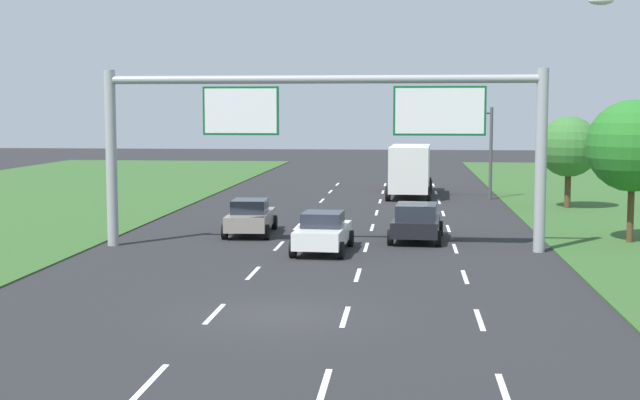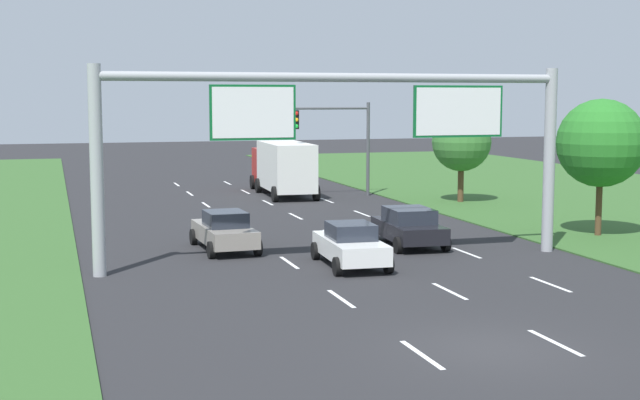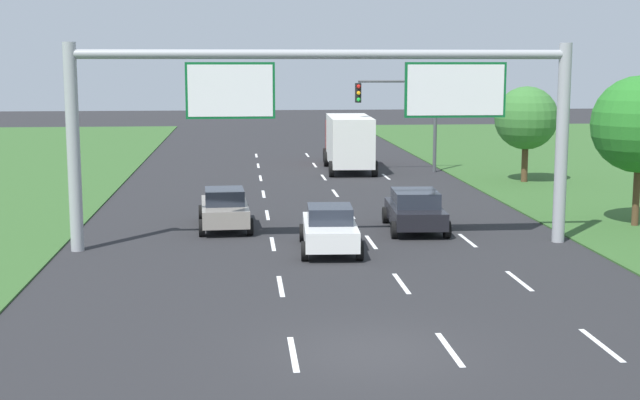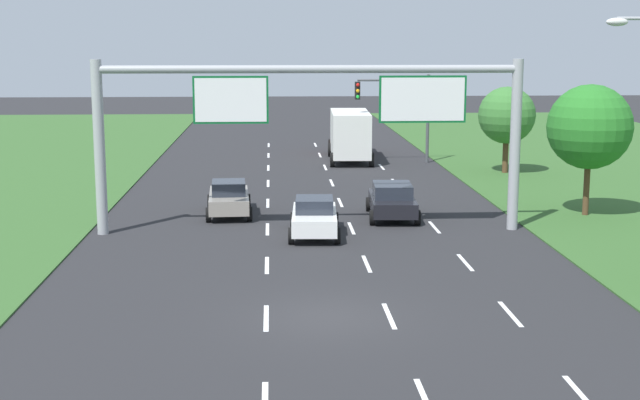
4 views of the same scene
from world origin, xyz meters
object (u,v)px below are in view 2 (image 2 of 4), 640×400
Objects in this scene: traffic_light_mast at (337,132)px; car_near_red at (409,226)px; roadside_tree_far at (461,142)px; sign_gantry at (348,126)px; car_lead_silver at (351,245)px; box_truck at (283,166)px; roadside_tree_mid at (601,143)px; car_mid_lane at (225,231)px.

car_near_red is at bearing -98.71° from traffic_light_mast.
sign_gantry is at bearing -127.64° from roadside_tree_far.
car_lead_silver is 23.11m from box_truck.
traffic_light_mast reaches higher than car_near_red.
box_truck is (3.41, 22.84, 0.98)m from car_lead_silver.
roadside_tree_far reaches higher than box_truck.
roadside_tree_far is (-0.26, 12.84, -0.56)m from roadside_tree_mid.
box_truck is 0.50× the size of sign_gantry.
box_truck is at bearing 149.14° from traffic_light_mast.
traffic_light_mast is at bearing 108.50° from roadside_tree_mid.
car_lead_silver is at bearing -164.88° from roadside_tree_mid.
box_truck is 4.00m from traffic_light_mast.
box_truck is 1.70× the size of roadside_tree_far.
traffic_light_mast reaches higher than roadside_tree_far.
car_mid_lane is at bearing -108.78° from box_truck.
car_near_red is at bearing 46.15° from car_lead_silver.
car_near_red is 0.25× the size of sign_gantry.
car_near_red is at bearing -123.38° from roadside_tree_far.
car_near_red is 0.97× the size of car_mid_lane.
roadside_tree_mid reaches higher than traffic_light_mast.
car_near_red is 15.50m from roadside_tree_far.
car_mid_lane is 19.64m from box_truck.
roadside_tree_far is (8.40, 12.76, 2.63)m from car_near_red.
traffic_light_mast reaches higher than car_lead_silver.
car_near_red is at bearing 37.32° from sign_gantry.
traffic_light_mast reaches higher than box_truck.
roadside_tree_far is at bearing -41.03° from traffic_light_mast.
traffic_light_mast is at bearing 56.42° from car_mid_lane.
roadside_tree_mid is (12.27, 3.31, 3.22)m from car_lead_silver.
car_lead_silver is at bearing -106.66° from traffic_light_mast.
car_mid_lane is at bearing 131.54° from car_lead_silver.
roadside_tree_mid is 12.85m from roadside_tree_far.
box_truck is at bearing 81.54° from sign_gantry.
traffic_light_mast is (6.19, 20.36, -1.02)m from sign_gantry.
car_near_red is 18.17m from traffic_light_mast.
car_mid_lane is at bearing -120.94° from traffic_light_mast.
car_lead_silver is 20.30m from roadside_tree_far.
roadside_tree_far is at bearing 91.17° from roadside_tree_mid.
roadside_tree_far is at bearing 52.36° from sign_gantry.
box_truck is (-0.19, 19.44, 0.95)m from car_near_red.
car_lead_silver is at bearing -99.55° from sign_gantry.
car_mid_lane is at bearing 134.75° from sign_gantry.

